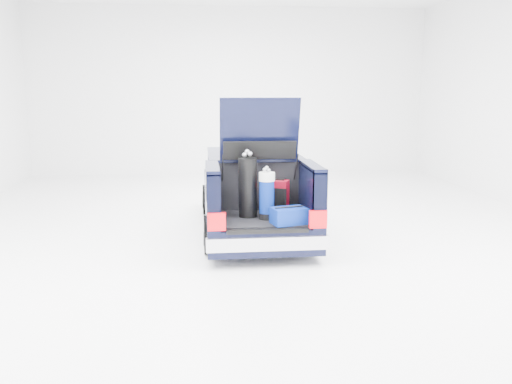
{
  "coord_description": "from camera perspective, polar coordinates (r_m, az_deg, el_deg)",
  "views": [
    {
      "loc": [
        -0.96,
        -9.7,
        2.6
      ],
      "look_at": [
        0.0,
        -0.5,
        0.82
      ],
      "focal_mm": 38.0,
      "sensor_mm": 36.0,
      "label": 1
    }
  ],
  "objects": [
    {
      "name": "blue_duffel",
      "position": [
        8.13,
        3.49,
        -2.5
      ],
      "size": [
        0.58,
        0.45,
        0.27
      ],
      "rotation": [
        0.0,
        0.0,
        0.25
      ],
      "color": "navy",
      "rests_on": "car"
    },
    {
      "name": "ground",
      "position": [
        10.09,
        -0.29,
        -4.07
      ],
      "size": [
        14.0,
        14.0,
        0.0
      ],
      "primitive_type": "plane",
      "color": "white",
      "rests_on": "ground"
    },
    {
      "name": "red_suitcase",
      "position": [
        8.88,
        2.32,
        -0.44
      ],
      "size": [
        0.39,
        0.35,
        0.55
      ],
      "rotation": [
        0.0,
        0.0,
        -0.43
      ],
      "color": "#640311",
      "rests_on": "car"
    },
    {
      "name": "black_golf_bag",
      "position": [
        8.49,
        -0.88,
        0.52
      ],
      "size": [
        0.39,
        0.41,
        1.05
      ],
      "rotation": [
        0.0,
        0.0,
        -0.41
      ],
      "color": "black",
      "rests_on": "car"
    },
    {
      "name": "car",
      "position": [
        10.04,
        -0.36,
        -0.2
      ],
      "size": [
        1.87,
        4.65,
        2.47
      ],
      "color": "black",
      "rests_on": "ground"
    },
    {
      "name": "blue_golf_bag",
      "position": [
        8.37,
        1.15,
        -0.34
      ],
      "size": [
        0.25,
        0.25,
        0.83
      ],
      "rotation": [
        0.0,
        0.0,
        0.03
      ],
      "color": "black",
      "rests_on": "car"
    }
  ]
}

